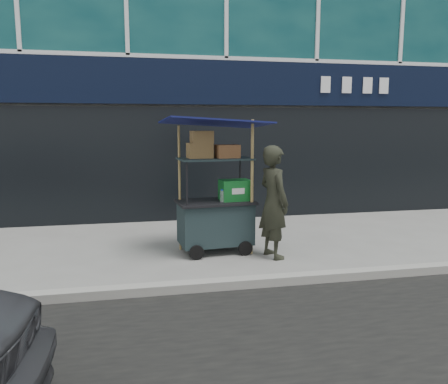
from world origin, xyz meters
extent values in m
plane|color=gray|center=(0.00, 0.00, 0.00)|extent=(80.00, 80.00, 0.00)
cube|color=#98978F|center=(0.00, -0.20, 0.06)|extent=(80.00, 0.18, 0.12)
cube|color=black|center=(0.00, 3.86, 2.90)|extent=(15.68, 0.06, 0.90)
cube|color=black|center=(0.00, 3.90, 1.20)|extent=(15.68, 0.04, 2.40)
cube|color=black|center=(-0.69, 1.43, 0.47)|extent=(1.18, 0.76, 0.66)
cylinder|color=black|center=(-1.05, 1.05, 0.11)|extent=(0.23, 0.07, 0.23)
cylinder|color=black|center=(-0.26, 1.12, 0.11)|extent=(0.23, 0.07, 0.23)
cube|color=black|center=(-0.69, 1.43, 0.82)|extent=(1.27, 0.84, 0.04)
cylinder|color=black|center=(-1.18, 1.10, 1.15)|extent=(0.03, 0.03, 0.70)
cylinder|color=black|center=(-0.15, 1.20, 1.15)|extent=(0.03, 0.03, 0.70)
cylinder|color=black|center=(-1.23, 1.66, 1.15)|extent=(0.03, 0.03, 0.70)
cylinder|color=black|center=(-0.20, 1.76, 1.15)|extent=(0.03, 0.03, 0.70)
cube|color=black|center=(-0.69, 1.43, 1.50)|extent=(1.18, 0.76, 0.03)
cylinder|color=olive|center=(-0.15, 1.20, 1.06)|extent=(0.05, 0.05, 2.11)
cylinder|color=olive|center=(-1.23, 1.66, 1.01)|extent=(0.04, 0.04, 2.02)
cube|color=#0D144B|center=(-0.69, 1.43, 2.06)|extent=(1.70, 1.27, 0.19)
cube|color=#0D571A|center=(-0.37, 1.41, 1.00)|extent=(0.50, 0.37, 0.33)
cylinder|color=silver|center=(-0.61, 1.25, 0.93)|extent=(0.07, 0.07, 0.19)
cylinder|color=blue|center=(-0.61, 1.25, 1.03)|extent=(0.03, 0.03, 0.02)
cube|color=brown|center=(-0.93, 1.45, 1.63)|extent=(0.40, 0.32, 0.23)
cube|color=olive|center=(-0.50, 1.40, 1.62)|extent=(0.38, 0.30, 0.21)
cube|color=brown|center=(-0.90, 1.44, 1.84)|extent=(0.35, 0.27, 0.19)
imported|color=#26281E|center=(0.13, 0.97, 0.86)|extent=(0.57, 0.72, 1.73)
camera|label=1|loc=(-1.92, -5.30, 2.02)|focal=35.00mm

